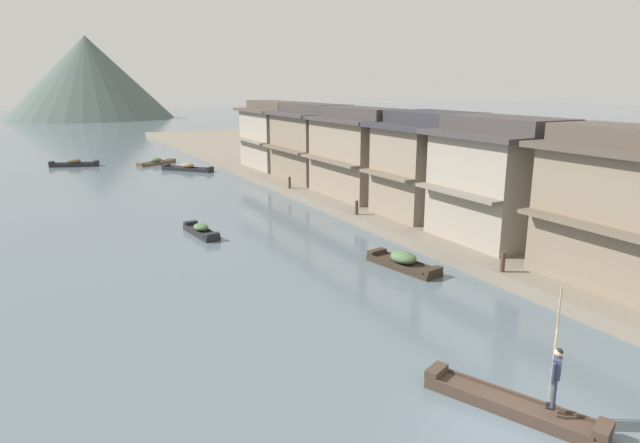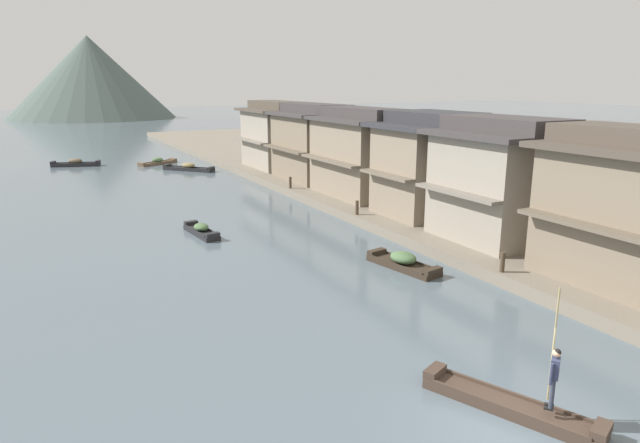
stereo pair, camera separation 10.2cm
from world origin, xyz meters
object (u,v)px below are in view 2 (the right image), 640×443
(boat_foreground_poled, at_px, (510,405))
(house_waterfront_second, at_px, (502,180))
(house_waterfront_narrow, at_px, (359,153))
(mooring_post_dock_near, at_px, (503,262))
(boatman_person, at_px, (554,371))
(boat_moored_third, at_px, (158,162))
(house_waterfront_end, at_px, (277,135))
(boat_moored_second, at_px, (201,231))
(boat_midriver_drifting, at_px, (189,168))
(house_waterfront_far, at_px, (314,143))
(house_waterfront_tall, at_px, (432,164))
(boat_moored_far, at_px, (76,163))
(boat_moored_nearest, at_px, (403,262))
(mooring_post_dock_mid, at_px, (357,208))
(mooring_post_dock_far, at_px, (290,183))

(boat_foreground_poled, xyz_separation_m, house_waterfront_second, (10.60, 11.16, 3.39))
(house_waterfront_narrow, relative_size, mooring_post_dock_near, 9.40)
(boat_foreground_poled, distance_m, boatman_person, 1.66)
(boat_moored_third, height_order, house_waterfront_end, house_waterfront_end)
(boat_moored_second, bearing_deg, mooring_post_dock_near, -56.18)
(boatman_person, bearing_deg, house_waterfront_end, 76.19)
(boat_midriver_drifting, xyz_separation_m, house_waterfront_far, (7.37, -12.65, 3.28))
(house_waterfront_tall, relative_size, mooring_post_dock_near, 8.15)
(boat_moored_second, relative_size, boat_moored_far, 0.75)
(boat_moored_nearest, distance_m, boat_midriver_drifting, 33.73)
(boat_foreground_poled, xyz_separation_m, boat_midriver_drifting, (3.00, 44.38, 0.10))
(boat_moored_second, height_order, house_waterfront_tall, house_waterfront_tall)
(boat_moored_second, height_order, mooring_post_dock_near, mooring_post_dock_near)
(boat_moored_nearest, bearing_deg, house_waterfront_second, 4.45)
(house_waterfront_second, height_order, mooring_post_dock_near, house_waterfront_second)
(boatman_person, xyz_separation_m, house_waterfront_tall, (10.50, 18.02, 2.06))
(boat_moored_nearest, height_order, mooring_post_dock_near, mooring_post_dock_near)
(boat_midriver_drifting, xyz_separation_m, house_waterfront_second, (7.61, -33.22, 3.29))
(boat_moored_third, distance_m, boat_moored_far, 8.17)
(house_waterfront_far, distance_m, house_waterfront_end, 7.72)
(mooring_post_dock_mid, bearing_deg, boat_moored_far, 111.48)
(house_waterfront_end, bearing_deg, boat_midriver_drifting, 145.97)
(boat_moored_nearest, distance_m, mooring_post_dock_far, 18.14)
(boat_moored_second, bearing_deg, boatman_person, -82.67)
(mooring_post_dock_near, bearing_deg, house_waterfront_narrow, 79.09)
(boat_moored_second, xyz_separation_m, boat_midriver_drifting, (5.37, 23.72, 0.02))
(boat_midriver_drifting, xyz_separation_m, mooring_post_dock_mid, (3.76, -25.52, 0.72))
(boat_midriver_drifting, bearing_deg, boat_moored_second, -102.75)
(boat_moored_second, xyz_separation_m, boat_moored_third, (3.57, 29.53, 0.00))
(boat_moored_nearest, xyz_separation_m, boat_moored_far, (-10.86, 42.04, -0.00))
(boat_midriver_drifting, distance_m, mooring_post_dock_far, 16.21)
(boat_moored_second, bearing_deg, house_waterfront_second, -36.21)
(boatman_person, height_order, mooring_post_dock_mid, boatman_person)
(boatman_person, bearing_deg, house_waterfront_tall, 59.76)
(boat_midriver_drifting, bearing_deg, house_waterfront_tall, -73.82)
(house_waterfront_second, bearing_deg, boat_moored_third, 103.55)
(boat_midriver_drifting, distance_m, mooring_post_dock_near, 37.53)
(house_waterfront_second, bearing_deg, mooring_post_dock_far, 102.43)
(boat_moored_nearest, xyz_separation_m, house_waterfront_tall, (6.61, 6.46, 3.27))
(house_waterfront_tall, distance_m, mooring_post_dock_near, 11.22)
(boat_midriver_drifting, bearing_deg, boat_foreground_poled, -93.87)
(boat_moored_second, height_order, mooring_post_dock_mid, mooring_post_dock_mid)
(boat_moored_third, height_order, house_waterfront_far, house_waterfront_far)
(boat_midriver_drifting, bearing_deg, mooring_post_dock_mid, -81.63)
(house_waterfront_narrow, bearing_deg, house_waterfront_second, -87.54)
(boatman_person, height_order, mooring_post_dock_near, boatman_person)
(boat_foreground_poled, relative_size, house_waterfront_second, 0.72)
(house_waterfront_end, xyz_separation_m, mooring_post_dock_near, (-3.56, -32.40, -2.56))
(boat_moored_nearest, distance_m, boat_moored_second, 12.01)
(boat_moored_far, xyz_separation_m, house_waterfront_far, (16.94, -20.99, 3.26))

